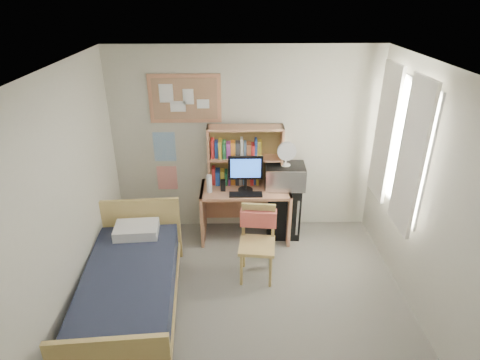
{
  "coord_description": "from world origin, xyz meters",
  "views": [
    {
      "loc": [
        -0.18,
        -3.08,
        3.23
      ],
      "look_at": [
        -0.08,
        1.2,
        1.16
      ],
      "focal_mm": 30.0,
      "sensor_mm": 36.0,
      "label": 1
    }
  ],
  "objects_px": {
    "desk": "(245,212)",
    "desk_chair": "(257,245)",
    "mini_fridge": "(283,209)",
    "speaker_left": "(223,185)",
    "microwave": "(285,176)",
    "monitor": "(246,174)",
    "desk_fan": "(286,155)",
    "bulletin_board": "(185,99)",
    "bed": "(130,294)",
    "speaker_right": "(268,184)"
  },
  "relations": [
    {
      "from": "desk",
      "to": "desk_chair",
      "type": "xyz_separation_m",
      "value": [
        0.11,
        -0.91,
        0.08
      ]
    },
    {
      "from": "mini_fridge",
      "to": "speaker_left",
      "type": "height_order",
      "value": "speaker_left"
    },
    {
      "from": "desk",
      "to": "microwave",
      "type": "bearing_deg",
      "value": 4.94
    },
    {
      "from": "monitor",
      "to": "desk_fan",
      "type": "xyz_separation_m",
      "value": [
        0.54,
        0.1,
        0.23
      ]
    },
    {
      "from": "desk",
      "to": "monitor",
      "type": "bearing_deg",
      "value": -90.0
    },
    {
      "from": "bulletin_board",
      "to": "bed",
      "type": "height_order",
      "value": "bulletin_board"
    },
    {
      "from": "mini_fridge",
      "to": "microwave",
      "type": "bearing_deg",
      "value": -90.0
    },
    {
      "from": "desk",
      "to": "speaker_left",
      "type": "bearing_deg",
      "value": -168.69
    },
    {
      "from": "bulletin_board",
      "to": "desk",
      "type": "xyz_separation_m",
      "value": [
        0.78,
        -0.31,
        -1.54
      ]
    },
    {
      "from": "mini_fridge",
      "to": "bed",
      "type": "xyz_separation_m",
      "value": [
        -1.82,
        -1.56,
        -0.12
      ]
    },
    {
      "from": "bed",
      "to": "desk_fan",
      "type": "relative_size",
      "value": 6.21
    },
    {
      "from": "bed",
      "to": "desk_fan",
      "type": "xyz_separation_m",
      "value": [
        1.82,
        1.54,
        0.97
      ]
    },
    {
      "from": "desk_chair",
      "to": "desk_fan",
      "type": "bearing_deg",
      "value": 72.67
    },
    {
      "from": "desk_chair",
      "to": "speaker_left",
      "type": "distance_m",
      "value": 1.02
    },
    {
      "from": "desk",
      "to": "bed",
      "type": "bearing_deg",
      "value": -130.25
    },
    {
      "from": "desk_fan",
      "to": "mini_fridge",
      "type": "bearing_deg",
      "value": 90.0
    },
    {
      "from": "bulletin_board",
      "to": "desk_chair",
      "type": "height_order",
      "value": "bulletin_board"
    },
    {
      "from": "bed",
      "to": "microwave",
      "type": "xyz_separation_m",
      "value": [
        1.82,
        1.54,
        0.66
      ]
    },
    {
      "from": "speaker_right",
      "to": "bulletin_board",
      "type": "bearing_deg",
      "value": 161.44
    },
    {
      "from": "bed",
      "to": "speaker_right",
      "type": "xyz_separation_m",
      "value": [
        1.58,
        1.44,
        0.58
      ]
    },
    {
      "from": "desk_chair",
      "to": "desk",
      "type": "bearing_deg",
      "value": 103.81
    },
    {
      "from": "bulletin_board",
      "to": "speaker_left",
      "type": "relative_size",
      "value": 5.98
    },
    {
      "from": "desk",
      "to": "monitor",
      "type": "xyz_separation_m",
      "value": [
        -0.0,
        -0.06,
        0.62
      ]
    },
    {
      "from": "monitor",
      "to": "microwave",
      "type": "bearing_deg",
      "value": 11.18
    },
    {
      "from": "desk_chair",
      "to": "mini_fridge",
      "type": "xyz_separation_m",
      "value": [
        0.43,
        0.97,
        -0.08
      ]
    },
    {
      "from": "monitor",
      "to": "bulletin_board",
      "type": "bearing_deg",
      "value": 155.1
    },
    {
      "from": "bulletin_board",
      "to": "desk_fan",
      "type": "xyz_separation_m",
      "value": [
        1.32,
        -0.26,
        -0.69
      ]
    },
    {
      "from": "speaker_right",
      "to": "desk_fan",
      "type": "xyz_separation_m",
      "value": [
        0.24,
        0.11,
        0.39
      ]
    },
    {
      "from": "microwave",
      "to": "speaker_right",
      "type": "bearing_deg",
      "value": -153.33
    },
    {
      "from": "monitor",
      "to": "desk_fan",
      "type": "distance_m",
      "value": 0.6
    },
    {
      "from": "desk",
      "to": "microwave",
      "type": "relative_size",
      "value": 2.31
    },
    {
      "from": "bulletin_board",
      "to": "microwave",
      "type": "xyz_separation_m",
      "value": [
        1.32,
        -0.26,
        -1.0
      ]
    },
    {
      "from": "desk_chair",
      "to": "speaker_right",
      "type": "bearing_deg",
      "value": 84.3
    },
    {
      "from": "desk_chair",
      "to": "speaker_left",
      "type": "relative_size",
      "value": 5.9
    },
    {
      "from": "desk_chair",
      "to": "monitor",
      "type": "height_order",
      "value": "monitor"
    },
    {
      "from": "bulletin_board",
      "to": "desk_chair",
      "type": "bearing_deg",
      "value": -53.75
    },
    {
      "from": "desk_chair",
      "to": "bed",
      "type": "relative_size",
      "value": 0.48
    },
    {
      "from": "desk_fan",
      "to": "microwave",
      "type": "bearing_deg",
      "value": 0.0
    },
    {
      "from": "desk",
      "to": "desk_fan",
      "type": "height_order",
      "value": "desk_fan"
    },
    {
      "from": "mini_fridge",
      "to": "speaker_right",
      "type": "bearing_deg",
      "value": -149.56
    },
    {
      "from": "desk_chair",
      "to": "microwave",
      "type": "distance_m",
      "value": 1.14
    },
    {
      "from": "microwave",
      "to": "desk_fan",
      "type": "xyz_separation_m",
      "value": [
        0.0,
        0.0,
        0.31
      ]
    },
    {
      "from": "desk",
      "to": "bed",
      "type": "xyz_separation_m",
      "value": [
        -1.28,
        -1.5,
        -0.11
      ]
    },
    {
      "from": "speaker_right",
      "to": "desk_fan",
      "type": "height_order",
      "value": "desk_fan"
    },
    {
      "from": "microwave",
      "to": "monitor",
      "type": "bearing_deg",
      "value": -166.18
    },
    {
      "from": "speaker_right",
      "to": "monitor",
      "type": "bearing_deg",
      "value": -180.0
    },
    {
      "from": "speaker_right",
      "to": "desk_chair",
      "type": "bearing_deg",
      "value": -102.3
    },
    {
      "from": "desk_fan",
      "to": "desk",
      "type": "bearing_deg",
      "value": -172.43
    },
    {
      "from": "microwave",
      "to": "desk",
      "type": "bearing_deg",
      "value": -172.43
    },
    {
      "from": "bulletin_board",
      "to": "microwave",
      "type": "bearing_deg",
      "value": -11.3
    }
  ]
}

